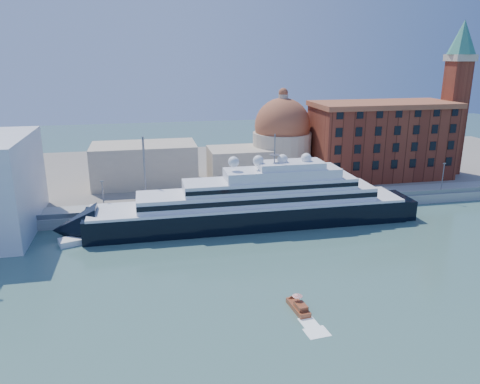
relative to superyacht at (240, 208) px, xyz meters
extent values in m
plane|color=#335853|center=(-1.54, -23.00, -4.39)|extent=(400.00, 400.00, 0.00)
cube|color=gray|center=(-1.54, 11.00, -3.14)|extent=(180.00, 10.00, 2.50)
cube|color=slate|center=(-1.54, 52.00, -3.39)|extent=(260.00, 72.00, 2.00)
cube|color=slate|center=(-1.54, 6.50, -1.29)|extent=(180.00, 0.10, 1.20)
cube|color=black|center=(2.32, 0.00, -2.26)|extent=(75.43, 11.61, 6.29)
cone|color=black|center=(-37.34, 0.00, -2.26)|extent=(9.67, 11.61, 11.61)
cube|color=black|center=(40.03, 0.00, -2.46)|extent=(5.80, 10.64, 5.80)
cube|color=white|center=(2.32, 0.00, 1.12)|extent=(73.50, 11.80, 0.58)
cube|color=white|center=(4.25, 0.00, 2.86)|extent=(56.09, 9.67, 2.90)
cube|color=black|center=(4.25, -4.83, 2.86)|extent=(56.09, 0.15, 1.16)
cube|color=white|center=(7.15, 0.00, 5.57)|extent=(40.62, 8.70, 2.51)
cube|color=white|center=(10.05, 0.00, 7.99)|extent=(27.08, 7.74, 2.32)
cube|color=white|center=(11.99, 0.00, 9.92)|extent=(15.47, 6.77, 1.55)
cylinder|color=slate|center=(8.12, 0.00, 13.99)|extent=(0.29, 0.29, 6.77)
sphere|color=white|center=(-1.55, 0.00, 11.28)|extent=(2.51, 2.51, 2.51)
sphere|color=white|center=(4.25, 0.00, 11.28)|extent=(2.51, 2.51, 2.51)
sphere|color=white|center=(10.05, 0.00, 11.28)|extent=(2.51, 2.51, 2.51)
sphere|color=white|center=(15.86, 0.00, 11.28)|extent=(2.51, 2.51, 2.51)
cube|color=white|center=(-35.13, -2.55, -3.85)|extent=(11.38, 6.81, 1.44)
cube|color=white|center=(-33.42, -1.99, -2.68)|extent=(4.12, 3.27, 1.08)
cube|color=brown|center=(1.41, -38.93, -4.05)|extent=(2.48, 5.90, 0.96)
cube|color=brown|center=(1.51, -39.89, -3.24)|extent=(1.76, 2.53, 0.76)
cylinder|color=slate|center=(1.36, -38.46, -2.86)|extent=(0.06, 0.06, 1.53)
cone|color=red|center=(1.36, -38.46, -2.00)|extent=(1.72, 1.72, 0.38)
cube|color=maroon|center=(50.46, 29.00, 8.61)|extent=(42.00, 18.00, 22.00)
cube|color=#994F32|center=(50.46, 29.00, 20.11)|extent=(43.00, 19.00, 1.50)
cube|color=maroon|center=(74.46, 29.00, 15.11)|extent=(6.00, 6.00, 35.00)
cube|color=beige|center=(74.46, 29.00, 33.61)|extent=(7.00, 7.00, 2.00)
cone|color=#3D886F|center=(74.46, 29.00, 39.61)|extent=(8.40, 8.40, 10.00)
cylinder|color=beige|center=(20.46, 35.00, 4.61)|extent=(18.00, 18.00, 14.00)
sphere|color=#994F32|center=(20.46, 35.00, 13.61)|extent=(17.00, 17.00, 17.00)
cylinder|color=beige|center=(20.46, 35.00, 21.61)|extent=(3.00, 3.00, 3.00)
cube|color=beige|center=(6.46, 33.00, 2.61)|extent=(18.00, 14.00, 10.00)
cube|color=beige|center=(-21.54, 35.00, 3.61)|extent=(30.00, 16.00, 12.00)
cylinder|color=slate|center=(-31.54, 8.00, 2.11)|extent=(0.24, 0.24, 8.00)
cube|color=slate|center=(-31.54, 8.00, 6.21)|extent=(0.80, 0.30, 0.25)
cylinder|color=slate|center=(-1.54, 8.00, 2.11)|extent=(0.24, 0.24, 8.00)
cube|color=slate|center=(-1.54, 8.00, 6.21)|extent=(0.80, 0.30, 0.25)
cylinder|color=slate|center=(28.46, 8.00, 2.11)|extent=(0.24, 0.24, 8.00)
cube|color=slate|center=(28.46, 8.00, 6.21)|extent=(0.80, 0.30, 0.25)
cylinder|color=slate|center=(58.46, 8.00, 2.11)|extent=(0.24, 0.24, 8.00)
cube|color=slate|center=(58.46, 8.00, 6.21)|extent=(0.80, 0.30, 0.25)
cylinder|color=slate|center=(-21.54, 10.00, 7.11)|extent=(0.50, 0.50, 18.00)
camera|label=1|loc=(-21.22, -102.06, 35.27)|focal=35.00mm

